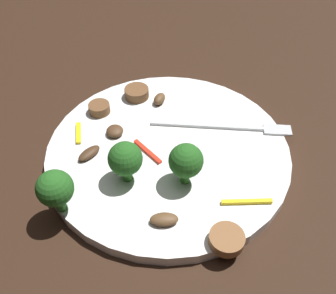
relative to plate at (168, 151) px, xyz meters
The scene contains 16 objects.
ground_plane 0.01m from the plate, ahead, with size 1.40×1.40×0.00m, color black.
plate is the anchor object (origin of this frame).
fork 0.09m from the plate, 33.91° to the left, with size 0.18×0.03×0.00m.
broccoli_floret_0 0.15m from the plate, 129.73° to the right, with size 0.04×0.04×0.05m.
broccoli_floret_1 0.07m from the plate, 59.05° to the right, with size 0.04×0.04×0.05m.
broccoli_floret_2 0.08m from the plate, 121.25° to the right, with size 0.04×0.04×0.05m.
sausage_slice_0 0.11m from the plate, 125.22° to the left, with size 0.03×0.03×0.01m, color brown.
sausage_slice_1 0.11m from the plate, 155.53° to the left, with size 0.03×0.03×0.01m, color brown.
sausage_slice_2 0.14m from the plate, 55.08° to the right, with size 0.04×0.04×0.01m, color brown.
mushroom_0 0.09m from the plate, 109.09° to the left, with size 0.02×0.01×0.01m, color brown.
mushroom_1 0.10m from the plate, 159.90° to the right, with size 0.03×0.01×0.01m, color #422B19.
mushroom_2 0.07m from the plate, behind, with size 0.02×0.02×0.01m, color #4C331E.
mushroom_3 0.11m from the plate, 80.67° to the right, with size 0.03×0.02×0.01m, color brown.
pepper_strip_0 0.12m from the plate, 33.60° to the right, with size 0.05×0.00×0.00m, color yellow.
pepper_strip_1 0.12m from the plate, behind, with size 0.04×0.01×0.00m, color yellow.
pepper_strip_2 0.03m from the plate, 147.72° to the right, with size 0.05×0.01×0.00m, color red.
Camera 1 is at (0.06, -0.31, 0.34)m, focal length 39.57 mm.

